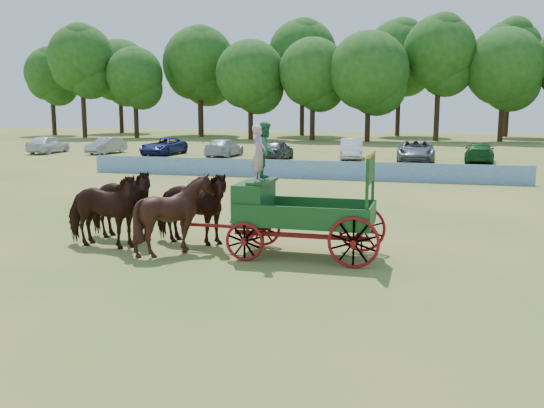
{
  "coord_description": "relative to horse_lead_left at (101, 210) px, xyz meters",
  "views": [
    {
      "loc": [
        6.63,
        -16.33,
        4.3
      ],
      "look_at": [
        2.01,
        1.14,
        1.3
      ],
      "focal_mm": 40.0,
      "sensor_mm": 36.0,
      "label": 1
    }
  ],
  "objects": [
    {
      "name": "ground",
      "position": [
        2.86,
        0.41,
        -1.15
      ],
      "size": [
        160.0,
        160.0,
        0.0
      ],
      "primitive_type": "plane",
      "color": "#A48A4A",
      "rests_on": "ground"
    },
    {
      "name": "horse_lead_left",
      "position": [
        0.0,
        0.0,
        0.0
      ],
      "size": [
        2.78,
        1.38,
        2.29
      ],
      "primitive_type": "imported",
      "rotation": [
        0.0,
        0.0,
        1.52
      ],
      "color": "black",
      "rests_on": "ground"
    },
    {
      "name": "horse_lead_right",
      "position": [
        0.0,
        1.1,
        0.0
      ],
      "size": [
        2.87,
        1.63,
        2.29
      ],
      "primitive_type": "imported",
      "rotation": [
        0.0,
        0.0,
        1.42
      ],
      "color": "black",
      "rests_on": "ground"
    },
    {
      "name": "horse_wheel_left",
      "position": [
        2.4,
        -0.0,
        0.0
      ],
      "size": [
        2.34,
        2.15,
        2.3
      ],
      "primitive_type": "imported",
      "rotation": [
        0.0,
        0.0,
        1.72
      ],
      "color": "black",
      "rests_on": "ground"
    },
    {
      "name": "horse_wheel_right",
      "position": [
        2.4,
        1.1,
        0.0
      ],
      "size": [
        2.82,
        1.48,
        2.29
      ],
      "primitive_type": "imported",
      "rotation": [
        0.0,
        0.0,
        1.48
      ],
      "color": "black",
      "rests_on": "ground"
    },
    {
      "name": "farm_dray",
      "position": [
        5.35,
        0.58,
        0.53
      ],
      "size": [
        6.0,
        2.0,
        3.78
      ],
      "color": "maroon",
      "rests_on": "ground"
    },
    {
      "name": "sponsor_banner",
      "position": [
        1.86,
        18.41,
        -0.62
      ],
      "size": [
        26.0,
        0.08,
        1.05
      ],
      "primitive_type": "cube",
      "color": "#1E60A3",
      "rests_on": "ground"
    },
    {
      "name": "parked_cars",
      "position": [
        -3.02,
        30.95,
        -0.39
      ],
      "size": [
        38.22,
        7.05,
        1.62
      ],
      "color": "silver",
      "rests_on": "ground"
    },
    {
      "name": "treeline",
      "position": [
        -0.8,
        60.61,
        8.29
      ],
      "size": [
        89.27,
        23.37,
        15.53
      ],
      "color": "#382314",
      "rests_on": "ground"
    }
  ]
}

